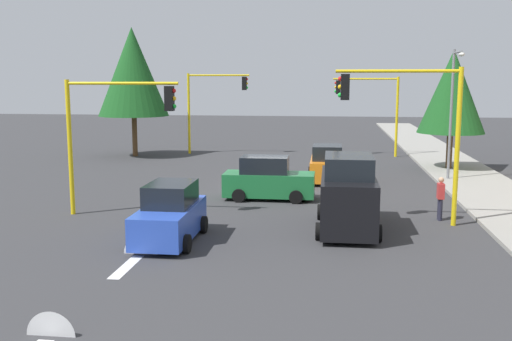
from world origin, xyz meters
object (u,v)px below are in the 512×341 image
tree_opposite_side (133,72)px  pedestrian_crossing (440,197)px  car_green (268,180)px  traffic_signal_near_left (409,114)px  delivery_van_black (348,195)px  traffic_signal_near_right (113,120)px  street_lamp_curbside (453,100)px  tree_roadside_mid (452,92)px  traffic_signal_far_right (212,97)px  traffic_signal_far_left (371,100)px  car_blue (170,215)px  car_orange (327,165)px

tree_opposite_side → pedestrian_crossing: bearing=46.6°
pedestrian_crossing → car_green: bearing=-114.2°
traffic_signal_near_left → delivery_van_black: (1.18, -2.21, -2.87)m
traffic_signal_near_right → tree_opposite_side: size_ratio=0.60×
street_lamp_curbside → tree_roadside_mid: bearing=169.7°
traffic_signal_far_right → tree_opposite_side: size_ratio=0.65×
traffic_signal_near_right → traffic_signal_far_left: traffic_signal_far_left is taller
traffic_signal_far_left → pedestrian_crossing: size_ratio=3.31×
traffic_signal_near_right → pedestrian_crossing: (-0.82, 12.80, -2.94)m
traffic_signal_far_right → street_lamp_curbside: bearing=55.2°
traffic_signal_near_left → tree_roadside_mid: (-14.00, 4.27, 0.56)m
delivery_van_black → pedestrian_crossing: (-2.00, 3.62, -0.37)m
pedestrian_crossing → car_blue: bearing=-66.3°
car_green → car_orange: (-5.10, 2.64, -0.00)m
tree_roadside_mid → delivery_van_black: size_ratio=1.50×
car_orange → tree_roadside_mid: bearing=123.9°
traffic_signal_near_right → traffic_signal_far_right: traffic_signal_far_right is taller
tree_opposite_side → pedestrian_crossing: 25.49m
street_lamp_curbside → car_orange: 7.37m
traffic_signal_near_right → car_green: traffic_signal_near_right is taller
street_lamp_curbside → car_green: (5.61, -9.13, -3.45)m
traffic_signal_far_left → pedestrian_crossing: (19.18, 1.45, -3.07)m
traffic_signal_near_left → car_blue: 9.46m
car_orange → tree_opposite_side: bearing=-123.0°
traffic_signal_near_left → pedestrian_crossing: size_ratio=3.46×
traffic_signal_far_left → traffic_signal_near_left: traffic_signal_near_left is taller
traffic_signal_near_left → car_orange: bearing=-161.6°
tree_opposite_side → delivery_van_black: (19.18, 14.52, -4.67)m
tree_opposite_side → car_green: tree_opposite_side is taller
tree_roadside_mid → pedestrian_crossing: bearing=-12.2°
delivery_van_black → car_green: bearing=-146.4°
traffic_signal_near_right → car_orange: bearing=137.4°
traffic_signal_far_right → tree_opposite_side: (2.00, -5.27, 1.80)m
traffic_signal_far_right → car_orange: size_ratio=1.51×
car_orange → street_lamp_curbside: bearing=94.5°
car_orange → delivery_van_black: bearing=4.5°
car_green → car_orange: bearing=152.6°
tree_opposite_side → delivery_van_black: bearing=37.1°
street_lamp_curbside → tree_opposite_side: 21.93m
car_green → delivery_van_black: bearing=33.6°
traffic_signal_near_left → traffic_signal_far_left: bearing=-179.9°
traffic_signal_far_right → delivery_van_black: 23.29m
tree_roadside_mid → tree_opposite_side: size_ratio=0.79×
street_lamp_curbside → tree_roadside_mid: (-4.39, 0.80, 0.37)m
traffic_signal_near_left → traffic_signal_far_right: (-20.00, -11.46, 0.00)m
traffic_signal_near_right → car_blue: (3.41, 3.18, -2.96)m
traffic_signal_near_right → street_lamp_curbside: bearing=122.9°
traffic_signal_far_right → car_green: (16.00, 5.80, -3.26)m
traffic_signal_far_right → traffic_signal_near_left: bearing=29.8°
traffic_signal_near_right → car_green: (-4.00, 5.73, -2.96)m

